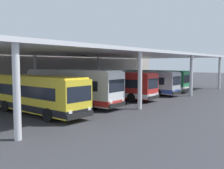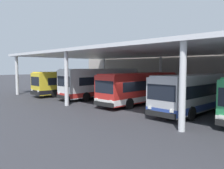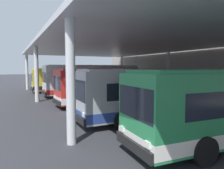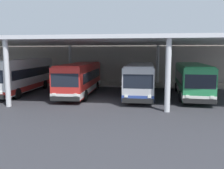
# 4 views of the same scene
# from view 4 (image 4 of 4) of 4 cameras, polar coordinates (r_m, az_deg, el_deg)

# --- Properties ---
(ground_plane) EXTENTS (200.00, 200.00, 0.00)m
(ground_plane) POSITION_cam_4_polar(r_m,az_deg,el_deg) (20.98, -4.85, -4.21)
(ground_plane) COLOR #333338
(platform_kerb) EXTENTS (42.00, 4.50, 0.18)m
(platform_kerb) POSITION_cam_4_polar(r_m,az_deg,el_deg) (32.37, -0.22, 0.12)
(platform_kerb) COLOR #A39E93
(platform_kerb) RESTS_ON ground
(station_building_facade) EXTENTS (48.00, 1.60, 6.56)m
(station_building_facade) POSITION_cam_4_polar(r_m,az_deg,el_deg) (35.34, 0.54, 5.93)
(station_building_facade) COLOR #ADA399
(station_building_facade) RESTS_ON ground
(canopy_shelter) EXTENTS (40.00, 17.00, 5.55)m
(canopy_shelter) POSITION_cam_4_polar(r_m,az_deg,el_deg) (25.96, -2.24, 9.84)
(canopy_shelter) COLOR silver
(canopy_shelter) RESTS_ON ground
(bus_second_bay) EXTENTS (2.95, 11.40, 3.57)m
(bus_second_bay) POSITION_cam_4_polar(r_m,az_deg,el_deg) (27.54, -20.41, 2.01)
(bus_second_bay) COLOR white
(bus_second_bay) RESTS_ON ground
(bus_middle_bay) EXTENTS (2.95, 10.60, 3.17)m
(bus_middle_bay) POSITION_cam_4_polar(r_m,az_deg,el_deg) (24.79, -7.53, 1.43)
(bus_middle_bay) COLOR red
(bus_middle_bay) RESTS_ON ground
(bus_far_bay) EXTENTS (2.81, 10.56, 3.17)m
(bus_far_bay) POSITION_cam_4_polar(r_m,az_deg,el_deg) (23.86, 6.69, 1.21)
(bus_far_bay) COLOR #B7B7BC
(bus_far_bay) RESTS_ON ground
(bus_departing) EXTENTS (3.14, 10.66, 3.17)m
(bus_departing) POSITION_cam_4_polar(r_m,az_deg,el_deg) (24.77, 18.28, 1.11)
(bus_departing) COLOR #28844C
(bus_departing) RESTS_ON ground
(bench_waiting) EXTENTS (1.80, 0.45, 0.92)m
(bench_waiting) POSITION_cam_4_polar(r_m,az_deg,el_deg) (33.77, -10.42, 1.28)
(bench_waiting) COLOR #383D47
(bench_waiting) RESTS_ON platform_kerb
(trash_bin) EXTENTS (0.52, 0.52, 0.98)m
(trash_bin) POSITION_cam_4_polar(r_m,az_deg,el_deg) (33.00, -6.47, 1.24)
(trash_bin) COLOR #33383D
(trash_bin) RESTS_ON platform_kerb
(banner_sign) EXTENTS (0.70, 0.12, 3.20)m
(banner_sign) POSITION_cam_4_polar(r_m,az_deg,el_deg) (34.50, -17.88, 3.37)
(banner_sign) COLOR #B2B2B7
(banner_sign) RESTS_ON platform_kerb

